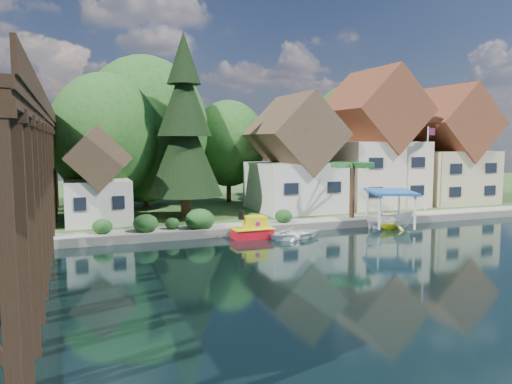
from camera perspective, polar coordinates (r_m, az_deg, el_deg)
ground at (r=30.95m, az=5.02°, el=-7.48°), size 140.00×140.00×0.00m
bank at (r=62.88m, az=-8.47°, el=-0.41°), size 140.00×52.00×0.50m
seawall at (r=39.64m, az=5.25°, el=-4.03°), size 60.00×0.40×0.62m
promenade at (r=41.64m, az=6.96°, el=-3.26°), size 50.00×2.60×0.06m
trestle_bridge at (r=32.48m, az=-25.77°, el=2.14°), size 4.12×44.18×9.30m
house_left at (r=47.60m, az=4.37°, el=3.50°), size 7.64×8.64×11.02m
house_center at (r=52.41m, az=13.14°, el=4.99°), size 8.65×9.18×13.89m
house_right at (r=57.52m, az=20.90°, el=4.19°), size 8.15×8.64×12.45m
shed at (r=41.80m, az=-17.70°, el=1.09°), size 5.09×5.40×7.85m
bg_trees at (r=50.37m, az=-4.41°, el=6.08°), size 49.90×13.30×10.57m
shrubs at (r=37.82m, az=-7.41°, el=-3.13°), size 15.76×2.47×1.70m
conifer at (r=43.04m, az=-8.15°, el=7.07°), size 6.37×6.37×15.68m
palm_tree at (r=43.11m, az=10.98°, el=2.87°), size 4.04×4.04×5.07m
flagpole at (r=49.94m, az=19.06°, el=3.56°), size 1.18×0.48×7.93m
tugboat at (r=36.57m, az=-0.36°, el=-4.32°), size 2.99×1.65×2.16m
boat_white_a at (r=36.90m, az=4.66°, el=-4.60°), size 4.41×3.42×0.84m
boat_canopy at (r=41.79m, az=15.04°, el=-2.27°), size 4.82×5.71×3.12m
boat_yellow at (r=41.75m, az=15.18°, el=-3.19°), size 3.06×2.81×1.36m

